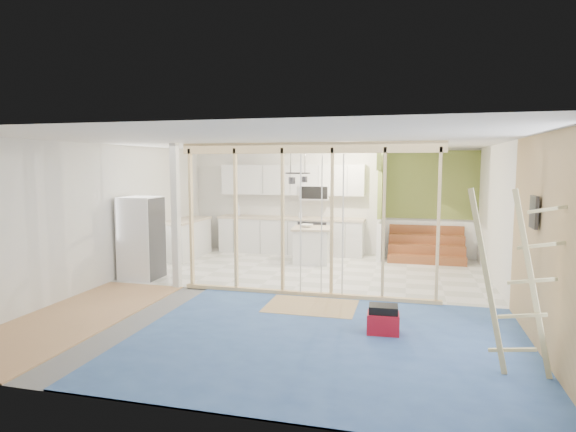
% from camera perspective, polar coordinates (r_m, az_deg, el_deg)
% --- Properties ---
extents(room, '(7.01, 8.01, 2.61)m').
position_cam_1_polar(room, '(8.09, 0.17, -0.46)').
color(room, slate).
rests_on(room, ground).
extents(floor_overlays, '(7.00, 8.00, 0.03)m').
position_cam_1_polar(floor_overlays, '(8.38, 0.77, -9.23)').
color(floor_overlays, silver).
rests_on(floor_overlays, room).
extents(stud_frame, '(4.66, 0.14, 2.60)m').
position_cam_1_polar(stud_frame, '(8.12, -1.31, 1.52)').
color(stud_frame, beige).
rests_on(stud_frame, room).
extents(base_cabinets, '(4.45, 2.24, 0.93)m').
position_cam_1_polar(base_cabinets, '(11.84, -3.41, -2.44)').
color(base_cabinets, silver).
rests_on(base_cabinets, room).
extents(upper_cabinets, '(3.60, 0.41, 0.85)m').
position_cam_1_polar(upper_cabinets, '(11.95, 0.73, 4.17)').
color(upper_cabinets, silver).
rests_on(upper_cabinets, room).
extents(green_partition, '(2.25, 1.51, 2.60)m').
position_cam_1_polar(green_partition, '(11.52, 14.62, -0.47)').
color(green_partition, olive).
rests_on(green_partition, room).
extents(pot_rack, '(0.52, 0.52, 0.72)m').
position_cam_1_polar(pot_rack, '(9.95, 1.12, 4.79)').
color(pot_rack, black).
rests_on(pot_rack, room).
extents(sheathing_panel, '(0.02, 4.00, 2.60)m').
position_cam_1_polar(sheathing_panel, '(6.06, 28.68, -3.43)').
color(sheathing_panel, tan).
rests_on(sheathing_panel, room).
extents(electrical_panel, '(0.04, 0.30, 0.40)m').
position_cam_1_polar(electrical_panel, '(6.59, 27.13, 0.42)').
color(electrical_panel, '#3B3B40').
rests_on(electrical_panel, room).
extents(ceiling_light, '(0.32, 0.32, 0.08)m').
position_cam_1_polar(ceiling_light, '(10.81, 11.42, 7.66)').
color(ceiling_light, '#FFEABF').
rests_on(ceiling_light, room).
extents(fridge, '(0.70, 0.67, 1.61)m').
position_cam_1_polar(fridge, '(9.76, -16.94, -2.53)').
color(fridge, white).
rests_on(fridge, room).
extents(island, '(0.92, 0.92, 0.82)m').
position_cam_1_polar(island, '(10.86, 2.81, -3.52)').
color(island, white).
rests_on(island, room).
extents(bowl, '(0.31, 0.31, 0.07)m').
position_cam_1_polar(bowl, '(10.83, 2.23, -1.15)').
color(bowl, silver).
rests_on(bowl, island).
extents(soap_bottle_a, '(0.16, 0.16, 0.32)m').
position_cam_1_polar(soap_bottle_a, '(12.32, -5.93, 0.80)').
color(soap_bottle_a, silver).
rests_on(soap_bottle_a, base_cabinets).
extents(soap_bottle_b, '(0.11, 0.11, 0.18)m').
position_cam_1_polar(soap_bottle_b, '(11.80, 1.45, 0.25)').
color(soap_bottle_b, silver).
rests_on(soap_bottle_b, base_cabinets).
extents(toolbox, '(0.43, 0.33, 0.39)m').
position_cam_1_polar(toolbox, '(6.58, 11.21, -12.05)').
color(toolbox, '#B2101F').
rests_on(toolbox, room).
extents(ladder, '(1.05, 0.17, 1.97)m').
position_cam_1_polar(ladder, '(5.60, 25.36, -7.07)').
color(ladder, tan).
rests_on(ladder, room).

